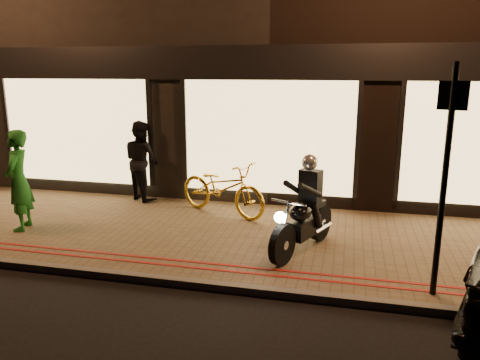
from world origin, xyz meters
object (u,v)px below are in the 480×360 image
sign_post (445,171)px  bicycle_gold (222,188)px  person_green (18,180)px  motorcycle (304,215)px

sign_post → bicycle_gold: bearing=143.2°
sign_post → person_green: size_ratio=1.62×
bicycle_gold → sign_post: bearing=-102.9°
motorcycle → sign_post: bearing=-9.4°
sign_post → bicycle_gold: (-3.65, 2.73, -1.12)m
sign_post → bicycle_gold: sign_post is taller
bicycle_gold → person_green: (-3.38, -1.74, 0.37)m
person_green → bicycle_gold: bearing=98.4°
sign_post → person_green: (-7.02, 0.99, -0.75)m
bicycle_gold → person_green: person_green is taller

